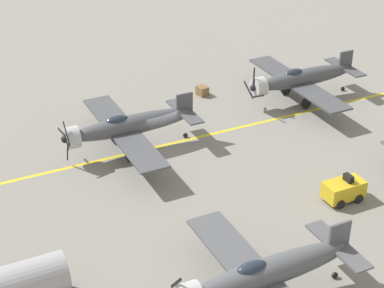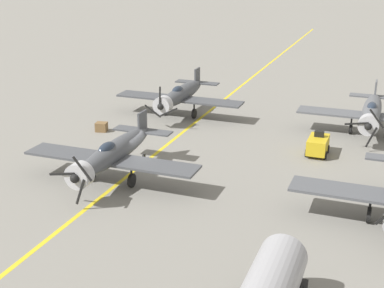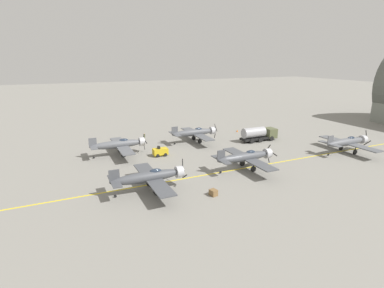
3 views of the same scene
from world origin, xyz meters
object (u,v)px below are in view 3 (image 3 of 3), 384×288
(airplane_mid_center, at_px, (246,157))
(ground_crew_walking, at_px, (144,137))
(airplane_far_center, at_px, (348,142))
(supply_crate_by_tanker, at_px, (213,193))
(airplane_mid_left, at_px, (195,133))
(fuel_tanker, at_px, (259,134))
(tow_tractor, at_px, (160,152))
(airplane_near_left, at_px, (120,144))
(traffic_cone, at_px, (237,131))
(airplane_near_center, at_px, (150,177))

(airplane_mid_center, distance_m, ground_crew_walking, 25.13)
(airplane_far_center, bearing_deg, supply_crate_by_tanker, -95.02)
(airplane_mid_center, distance_m, supply_crate_by_tanker, 11.16)
(airplane_mid_left, height_order, supply_crate_by_tanker, airplane_mid_left)
(fuel_tanker, distance_m, tow_tractor, 22.20)
(supply_crate_by_tanker, bearing_deg, airplane_near_left, -161.29)
(airplane_far_center, xyz_separation_m, fuel_tanker, (-13.51, -9.68, -0.50))
(airplane_near_left, bearing_deg, airplane_far_center, 78.79)
(airplane_mid_center, relative_size, tow_tractor, 4.62)
(airplane_far_center, bearing_deg, airplane_mid_left, -144.83)
(airplane_far_center, relative_size, supply_crate_by_tanker, 12.78)
(airplane_mid_left, xyz_separation_m, supply_crate_by_tanker, (23.97, -8.72, -1.62))
(airplane_far_center, relative_size, traffic_cone, 21.82)
(supply_crate_by_tanker, bearing_deg, fuel_tanker, 132.12)
(airplane_mid_center, xyz_separation_m, airplane_far_center, (0.46, 21.85, 0.00))
(airplane_mid_left, height_order, ground_crew_walking, airplane_mid_left)
(airplane_mid_center, bearing_deg, traffic_cone, 157.13)
(airplane_mid_left, relative_size, fuel_tanker, 1.50)
(airplane_far_center, height_order, ground_crew_walking, airplane_far_center)
(airplane_mid_center, height_order, supply_crate_by_tanker, airplane_mid_center)
(airplane_mid_left, distance_m, fuel_tanker, 13.44)
(airplane_near_center, distance_m, airplane_mid_left, 24.86)
(airplane_mid_left, bearing_deg, airplane_near_center, -47.58)
(fuel_tanker, relative_size, tow_tractor, 3.08)
(airplane_mid_left, distance_m, airplane_near_left, 16.19)
(airplane_mid_left, relative_size, supply_crate_by_tanker, 12.78)
(ground_crew_walking, height_order, supply_crate_by_tanker, ground_crew_walking)
(airplane_near_left, height_order, fuel_tanker, airplane_near_left)
(airplane_far_center, relative_size, airplane_near_left, 1.00)
(airplane_mid_left, distance_m, ground_crew_walking, 10.80)
(airplane_near_left, distance_m, supply_crate_by_tanker, 22.77)
(fuel_tanker, bearing_deg, tow_tractor, -87.11)
(airplane_near_center, bearing_deg, airplane_mid_center, 89.38)
(fuel_tanker, bearing_deg, airplane_mid_left, -110.53)
(airplane_mid_center, relative_size, fuel_tanker, 1.50)
(ground_crew_walking, bearing_deg, airplane_near_center, -14.13)
(airplane_near_center, relative_size, airplane_mid_left, 1.00)
(airplane_near_left, xyz_separation_m, supply_crate_by_tanker, (21.52, 7.29, -1.62))
(airplane_far_center, xyz_separation_m, airplane_mid_left, (-18.22, -22.26, 0.00))
(airplane_near_left, xyz_separation_m, ground_crew_walking, (-7.86, 6.72, -1.12))
(ground_crew_walking, distance_m, supply_crate_by_tanker, 29.38)
(airplane_far_center, xyz_separation_m, airplane_near_left, (-15.77, -38.26, -0.00))
(supply_crate_by_tanker, bearing_deg, traffic_cone, 142.32)
(ground_crew_walking, bearing_deg, traffic_cone, 86.38)
(supply_crate_by_tanker, bearing_deg, tow_tractor, -177.28)
(airplane_near_center, distance_m, airplane_near_left, 16.97)
(fuel_tanker, distance_m, traffic_cone, 8.81)
(airplane_near_left, height_order, traffic_cone, airplane_near_left)
(airplane_near_left, bearing_deg, ground_crew_walking, 150.63)
(fuel_tanker, height_order, supply_crate_by_tanker, fuel_tanker)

